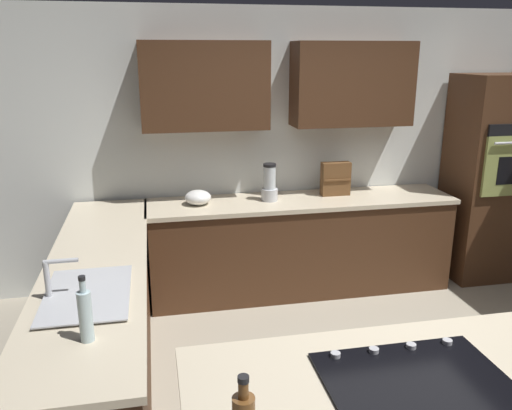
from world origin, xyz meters
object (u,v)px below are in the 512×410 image
sink_unit (86,293)px  cooktop (417,381)px  blender (270,185)px  mixing_bowl (198,197)px  dish_soap_bottle (85,314)px  wall_oven (493,178)px  spice_rack (335,179)px

sink_unit → cooktop: (-1.41, 1.09, -0.01)m
blender → mixing_bowl: 0.66m
sink_unit → mixing_bowl: bearing=-114.7°
dish_soap_bottle → wall_oven: bearing=-149.2°
sink_unit → cooktop: sink_unit is taller
spice_rack → sink_unit: bearing=40.2°
cooktop → blender: (-0.02, -2.78, 0.14)m
mixing_bowl → dish_soap_bottle: dish_soap_bottle is taller
wall_oven → spice_rack: size_ratio=6.38×
wall_oven → dish_soap_bottle: wall_oven is taller
wall_oven → mixing_bowl: size_ratio=8.62×
blender → dish_soap_bottle: size_ratio=1.05×
dish_soap_bottle → cooktop: bearing=155.9°
sink_unit → spice_rack: (-2.08, -1.76, 0.14)m
cooktop → dish_soap_bottle: bearing=-24.1°
wall_oven → cooktop: 3.57m
cooktop → dish_soap_bottle: (1.35, -0.61, 0.13)m
blender → wall_oven: bearing=179.5°
cooktop → mixing_bowl: bearing=-77.1°
cooktop → blender: 2.79m
mixing_bowl → spice_rack: size_ratio=0.74×
wall_oven → spice_rack: 1.60m
wall_oven → mixing_bowl: bearing=-0.4°
cooktop → dish_soap_bottle: dish_soap_bottle is taller
wall_oven → blender: (2.25, -0.02, 0.04)m
sink_unit → dish_soap_bottle: 0.50m
wall_oven → cooktop: wall_oven is taller
blender → dish_soap_bottle: 2.57m
sink_unit → dish_soap_bottle: size_ratio=2.14×
cooktop → spice_rack: spice_rack is taller
cooktop → mixing_bowl: size_ratio=3.27×
wall_oven → spice_rack: wall_oven is taller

